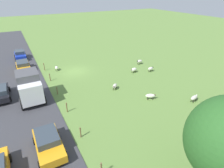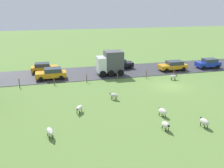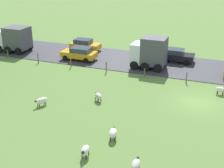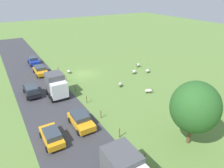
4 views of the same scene
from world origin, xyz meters
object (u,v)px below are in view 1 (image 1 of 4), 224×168
object	(u,v)px
sheep_0	(150,96)
car_0	(23,66)
sheep_3	(134,70)
sheep_2	(151,69)
car_1	(20,55)
sheep_1	(139,61)
car_2	(48,143)
sheep_5	(115,86)
sheep_4	(56,68)
car_6	(0,93)
sheep_6	(194,98)
truck_2	(30,87)

from	to	relation	value
sheep_0	car_0	distance (m)	21.15
sheep_3	car_0	size ratio (longest dim) A/B	0.27
sheep_2	car_1	xyz separation A→B (m)	(18.15, -16.61, 0.37)
sheep_1	car_2	size ratio (longest dim) A/B	0.27
sheep_2	sheep_5	xyz separation A→B (m)	(8.04, 2.50, -0.01)
sheep_2	sheep_4	bearing A→B (deg)	-29.85
sheep_0	car_6	bearing A→B (deg)	-28.50
sheep_4	car_1	xyz separation A→B (m)	(4.74, -8.91, 0.39)
sheep_4	sheep_6	bearing A→B (deg)	125.18
sheep_6	car_6	distance (m)	23.38
car_2	sheep_5	bearing A→B (deg)	-145.99
sheep_3	sheep_6	distance (m)	10.69
car_0	sheep_6	bearing A→B (deg)	130.77
sheep_2	car_1	size ratio (longest dim) A/B	0.28
car_1	car_2	xyz separation A→B (m)	(-0.15, 25.83, 0.00)
sheep_3	car_1	size ratio (longest dim) A/B	0.31
sheep_3	car_0	world-z (taller)	car_0
sheep_0	car_1	distance (m)	26.60
sheep_6	car_6	xyz separation A→B (m)	(20.30, -11.59, 0.33)
sheep_4	car_1	world-z (taller)	car_1
car_1	car_2	world-z (taller)	car_1
car_2	car_6	bearing A→B (deg)	-72.72
sheep_1	sheep_3	bearing A→B (deg)	41.10
sheep_0	sheep_6	xyz separation A→B (m)	(-4.25, 2.88, 0.06)
sheep_3	sheep_4	distance (m)	12.71
sheep_4	car_2	bearing A→B (deg)	74.79
sheep_4	car_6	bearing A→B (deg)	35.40
sheep_5	car_2	size ratio (longest dim) A/B	0.25
sheep_3	car_6	bearing A→B (deg)	-3.05
sheep_0	sheep_1	size ratio (longest dim) A/B	1.09
sheep_0	sheep_6	world-z (taller)	sheep_6
sheep_2	car_6	size ratio (longest dim) A/B	0.26
car_1	car_6	bearing A→B (deg)	77.19
sheep_5	car_2	xyz separation A→B (m)	(9.96, 6.72, 0.38)
sheep_5	sheep_6	bearing A→B (deg)	133.83
sheep_3	car_6	size ratio (longest dim) A/B	0.29
car_1	sheep_0	bearing A→B (deg)	118.54
truck_2	car_6	xyz separation A→B (m)	(3.29, -2.39, -1.04)
sheep_0	sheep_2	world-z (taller)	sheep_2
sheep_2	sheep_6	world-z (taller)	sheep_6
car_6	car_1	bearing A→B (deg)	-102.81
sheep_1	sheep_5	bearing A→B (deg)	35.77
sheep_3	sheep_5	bearing A→B (deg)	32.51
truck_2	car_0	bearing A→B (deg)	-89.92
sheep_1	truck_2	size ratio (longest dim) A/B	0.30
car_2	car_6	xyz separation A→B (m)	(3.48, -11.17, -0.01)
sheep_0	truck_2	distance (m)	14.31
car_6	truck_2	bearing A→B (deg)	144.03
truck_2	car_2	distance (m)	8.85
sheep_2	sheep_3	size ratio (longest dim) A/B	0.88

